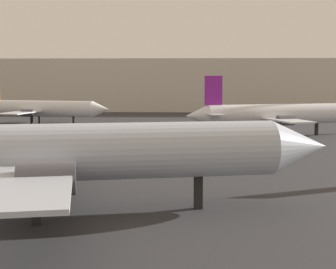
% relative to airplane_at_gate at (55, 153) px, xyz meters
% --- Properties ---
extents(airplane_at_gate, '(34.83, 24.82, 12.09)m').
position_rel_airplane_at_gate_xyz_m(airplane_at_gate, '(0.00, 0.00, 0.00)').
color(airplane_at_gate, '#B2BCCC').
rests_on(airplane_at_gate, ground_plane).
extents(airplane_distant, '(27.26, 19.29, 8.83)m').
position_rel_airplane_at_gate_xyz_m(airplane_distant, '(20.80, 43.35, -0.63)').
color(airplane_distant, silver).
rests_on(airplane_distant, ground_plane).
extents(airplane_far_left, '(26.51, 20.03, 8.30)m').
position_rel_airplane_at_gate_xyz_m(airplane_far_left, '(-18.87, 60.24, -0.83)').
color(airplane_far_left, silver).
rests_on(airplane_far_left, ground_plane).
extents(terminal_building, '(97.58, 25.47, 13.64)m').
position_rel_airplane_at_gate_xyz_m(terminal_building, '(6.96, 109.92, 2.93)').
color(terminal_building, beige).
rests_on(terminal_building, ground_plane).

